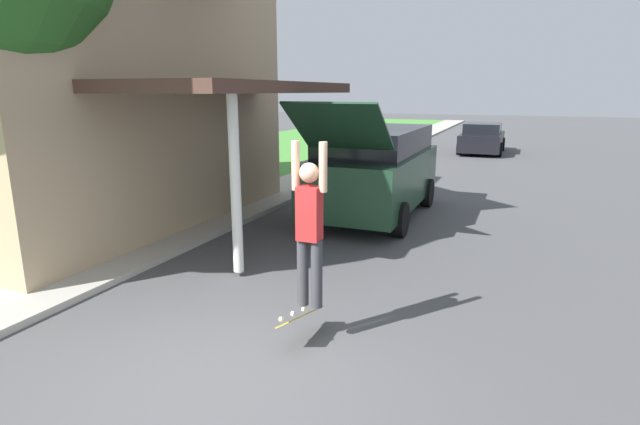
{
  "coord_description": "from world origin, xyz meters",
  "views": [
    {
      "loc": [
        2.77,
        -3.77,
        2.82
      ],
      "look_at": [
        0.13,
        2.67,
        1.12
      ],
      "focal_mm": 28.0,
      "sensor_mm": 36.0,
      "label": 1
    }
  ],
  "objects_px": {
    "car_down_street": "(482,139)",
    "skateboarder": "(309,224)",
    "suv_parked": "(375,169)",
    "skateboard": "(300,316)"
  },
  "relations": [
    {
      "from": "suv_parked",
      "to": "car_down_street",
      "type": "relative_size",
      "value": 1.31
    },
    {
      "from": "suv_parked",
      "to": "skateboarder",
      "type": "height_order",
      "value": "suv_parked"
    },
    {
      "from": "car_down_street",
      "to": "skateboarder",
      "type": "bearing_deg",
      "value": -90.72
    },
    {
      "from": "suv_parked",
      "to": "skateboarder",
      "type": "relative_size",
      "value": 2.85
    },
    {
      "from": "skateboarder",
      "to": "suv_parked",
      "type": "bearing_deg",
      "value": 99.36
    },
    {
      "from": "suv_parked",
      "to": "skateboard",
      "type": "relative_size",
      "value": 6.67
    },
    {
      "from": "suv_parked",
      "to": "car_down_street",
      "type": "distance_m",
      "value": 13.68
    },
    {
      "from": "suv_parked",
      "to": "car_down_street",
      "type": "bearing_deg",
      "value": 84.79
    },
    {
      "from": "skateboarder",
      "to": "car_down_street",
      "type": "bearing_deg",
      "value": 89.28
    },
    {
      "from": "car_down_street",
      "to": "skateboarder",
      "type": "height_order",
      "value": "skateboarder"
    }
  ]
}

